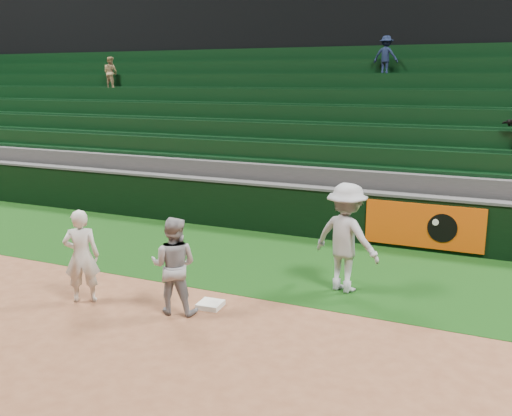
{
  "coord_description": "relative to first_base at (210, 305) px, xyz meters",
  "views": [
    {
      "loc": [
        4.66,
        -7.74,
        3.81
      ],
      "look_at": [
        0.11,
        2.3,
        1.3
      ],
      "focal_mm": 40.0,
      "sensor_mm": 36.0,
      "label": 1
    }
  ],
  "objects": [
    {
      "name": "first_base",
      "position": [
        0.0,
        0.0,
        0.0
      ],
      "size": [
        0.42,
        0.42,
        0.09
      ],
      "primitive_type": "cube",
      "rotation": [
        0.0,
        0.0,
        0.07
      ],
      "color": "white",
      "rests_on": "ground"
    },
    {
      "name": "baserunner",
      "position": [
        -0.43,
        -0.43,
        0.77
      ],
      "size": [
        0.91,
        0.78,
        1.63
      ],
      "primitive_type": "imported",
      "rotation": [
        0.0,
        0.0,
        3.37
      ],
      "color": "#91939B",
      "rests_on": "ground"
    },
    {
      "name": "first_baseman",
      "position": [
        -2.15,
        -0.67,
        0.78
      ],
      "size": [
        0.72,
        0.66,
        1.65
      ],
      "primitive_type": "imported",
      "rotation": [
        0.0,
        0.0,
        3.71
      ],
      "color": "silver",
      "rests_on": "ground"
    },
    {
      "name": "field_wall",
      "position": [
        -0.17,
        4.97,
        0.59
      ],
      "size": [
        36.0,
        0.45,
        1.25
      ],
      "color": "black",
      "rests_on": "ground"
    },
    {
      "name": "stadium_seating",
      "position": [
        -0.19,
        8.74,
        1.66
      ],
      "size": [
        36.0,
        5.95,
        5.07
      ],
      "color": "#323234",
      "rests_on": "ground"
    },
    {
      "name": "upper_deck",
      "position": [
        -0.2,
        17.22,
        5.96
      ],
      "size": [
        40.0,
        12.0,
        12.0
      ],
      "primitive_type": "cube",
      "color": "black",
      "rests_on": "ground"
    },
    {
      "name": "ground",
      "position": [
        -0.2,
        -0.23,
        -0.04
      ],
      "size": [
        70.0,
        70.0,
        0.0
      ],
      "primitive_type": "plane",
      "color": "brown",
      "rests_on": "ground"
    },
    {
      "name": "base_coach",
      "position": [
        1.87,
        1.71,
        0.96
      ],
      "size": [
        1.45,
        1.08,
        2.0
      ],
      "primitive_type": "imported",
      "rotation": [
        0.0,
        0.0,
        2.85
      ],
      "color": "#A2A5AF",
      "rests_on": "foul_grass"
    },
    {
      "name": "foul_grass",
      "position": [
        -0.2,
        2.77,
        -0.04
      ],
      "size": [
        36.0,
        4.2,
        0.01
      ],
      "primitive_type": "cube",
      "color": "black",
      "rests_on": "ground"
    }
  ]
}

